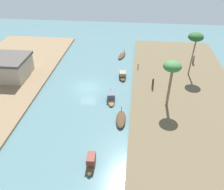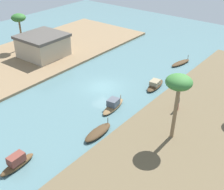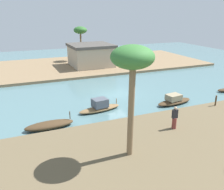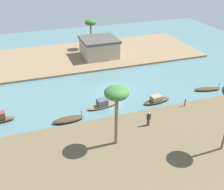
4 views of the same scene
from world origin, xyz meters
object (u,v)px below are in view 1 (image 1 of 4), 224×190
object	(u,v)px
sampan_downstream_large	(122,55)
sampan_open_hull	(123,75)
mooring_post	(138,66)
sampan_with_tall_canopy	(121,119)
riverside_building	(9,67)
palm_tree_left_far	(196,38)
person_by_mooring	(193,59)
palm_tree_left_near	(172,68)
sampan_midstream	(111,97)
person_on_near_bank	(153,83)
sampan_upstream_small	(91,161)

from	to	relation	value
sampan_downstream_large	sampan_open_hull	bearing A→B (deg)	-163.86
mooring_post	sampan_with_tall_canopy	bearing A→B (deg)	172.70
sampan_open_hull	mooring_post	bearing A→B (deg)	-49.78
riverside_building	sampan_open_hull	bearing A→B (deg)	-83.49
palm_tree_left_far	riverside_building	bearing A→B (deg)	97.43
sampan_downstream_large	person_by_mooring	bearing A→B (deg)	-89.42
mooring_post	riverside_building	world-z (taller)	riverside_building
mooring_post	palm_tree_left_near	distance (m)	12.77
sampan_midstream	mooring_post	xyz separation A→B (m)	(9.92, -3.69, 0.42)
sampan_midstream	palm_tree_left_far	bearing A→B (deg)	-62.35
mooring_post	person_on_near_bank	bearing A→B (deg)	-159.33
sampan_open_hull	riverside_building	xyz separation A→B (m)	(-2.36, 18.57, 1.70)
palm_tree_left_near	riverside_building	distance (m)	26.31
palm_tree_left_near	palm_tree_left_far	distance (m)	10.72
sampan_midstream	palm_tree_left_far	xyz separation A→B (m)	(8.78, -12.39, 6.34)
person_by_mooring	riverside_building	world-z (taller)	riverside_building
sampan_downstream_large	palm_tree_left_near	world-z (taller)	palm_tree_left_near
sampan_upstream_small	palm_tree_left_near	distance (m)	15.41
palm_tree_left_near	sampan_upstream_small	bearing A→B (deg)	143.17
sampan_downstream_large	mooring_post	xyz separation A→B (m)	(-5.88, -3.26, 0.62)
sampan_downstream_large	palm_tree_left_far	distance (m)	15.34
sampan_open_hull	mooring_post	distance (m)	3.72
sampan_open_hull	person_by_mooring	distance (m)	13.98
sampan_midstream	palm_tree_left_near	size ratio (longest dim) A/B	0.63
mooring_post	palm_tree_left_far	xyz separation A→B (m)	(-1.15, -8.70, 5.92)
sampan_upstream_small	sampan_open_hull	xyz separation A→B (m)	(19.72, -1.84, -0.15)
sampan_midstream	sampan_open_hull	size ratio (longest dim) A/B	1.03
sampan_with_tall_canopy	sampan_downstream_large	xyz separation A→B (m)	(20.58, 1.37, -0.06)
sampan_open_hull	person_by_mooring	world-z (taller)	person_by_mooring
sampan_midstream	palm_tree_left_near	bearing A→B (deg)	-104.50
palm_tree_left_near	palm_tree_left_far	xyz separation A→B (m)	(9.73, -4.45, 0.76)
sampan_downstream_large	sampan_open_hull	distance (m)	8.60
sampan_midstream	sampan_open_hull	distance (m)	7.33
person_on_near_bank	sampan_midstream	bearing A→B (deg)	119.31
mooring_post	riverside_building	xyz separation A→B (m)	(-5.04, 21.10, 1.23)
sampan_upstream_small	mooring_post	distance (m)	22.82
person_on_near_bank	riverside_building	xyz separation A→B (m)	(1.28, 23.49, 0.94)
sampan_upstream_small	sampan_open_hull	size ratio (longest dim) A/B	0.87
sampan_downstream_large	sampan_with_tall_canopy	bearing A→B (deg)	-164.84
sampan_open_hull	person_on_near_bank	world-z (taller)	person_on_near_bank
sampan_with_tall_canopy	palm_tree_left_far	bearing A→B (deg)	-40.01
person_on_near_bank	person_by_mooring	world-z (taller)	person_on_near_bank
sampan_open_hull	mooring_post	size ratio (longest dim) A/B	4.14
sampan_upstream_small	palm_tree_left_far	size ratio (longest dim) A/B	0.48
sampan_upstream_small	person_by_mooring	bearing A→B (deg)	-31.66
person_on_near_bank	riverside_building	bearing A→B (deg)	85.43
sampan_open_hull	palm_tree_left_near	size ratio (longest dim) A/B	0.61
palm_tree_left_near	riverside_building	bearing A→B (deg)	77.03
person_by_mooring	palm_tree_left_near	xyz separation A→B (m)	(-14.23, 5.81, 4.89)
sampan_upstream_small	palm_tree_left_near	size ratio (longest dim) A/B	0.53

